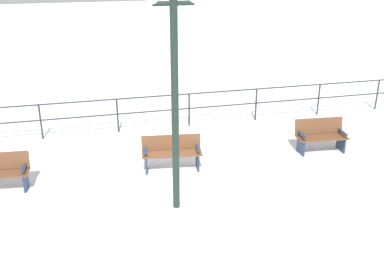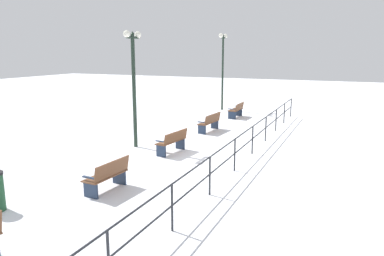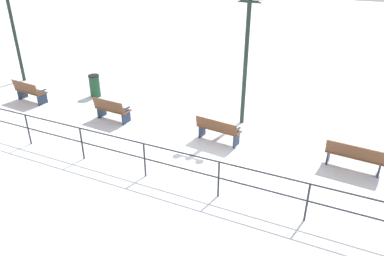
{
  "view_description": "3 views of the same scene",
  "coord_description": "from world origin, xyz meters",
  "px_view_note": "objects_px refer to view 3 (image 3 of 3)",
  "views": [
    {
      "loc": [
        10.15,
        -1.89,
        5.33
      ],
      "look_at": [
        -0.55,
        0.67,
        0.88
      ],
      "focal_mm": 41.75,
      "sensor_mm": 36.0,
      "label": 1
    },
    {
      "loc": [
        -6.28,
        12.29,
        3.85
      ],
      "look_at": [
        -0.95,
        0.2,
        1.1
      ],
      "focal_mm": 34.51,
      "sensor_mm": 36.0,
      "label": 2
    },
    {
      "loc": [
        -10.43,
        -3.93,
        6.04
      ],
      "look_at": [
        -1.98,
        0.07,
        1.38
      ],
      "focal_mm": 34.5,
      "sensor_mm": 36.0,
      "label": 3
    }
  ],
  "objects_px": {
    "bench_fifth": "(29,91)",
    "trash_bin": "(95,86)",
    "bench_second": "(354,156)",
    "lamppost_middle": "(247,44)",
    "bench_third": "(218,129)",
    "lamppost_far": "(10,12)",
    "bench_fourth": "(112,109)"
  },
  "relations": [
    {
      "from": "bench_third",
      "to": "bench_fifth",
      "type": "xyz_separation_m",
      "value": [
        -0.09,
        8.55,
        0.01
      ]
    },
    {
      "from": "bench_fifth",
      "to": "lamppost_far",
      "type": "relative_size",
      "value": 0.29
    },
    {
      "from": "trash_bin",
      "to": "lamppost_far",
      "type": "bearing_deg",
      "value": 87.39
    },
    {
      "from": "bench_second",
      "to": "trash_bin",
      "type": "relative_size",
      "value": 1.7
    },
    {
      "from": "bench_third",
      "to": "lamppost_middle",
      "type": "bearing_deg",
      "value": -1.14
    },
    {
      "from": "bench_second",
      "to": "lamppost_far",
      "type": "height_order",
      "value": "lamppost_far"
    },
    {
      "from": "bench_second",
      "to": "lamppost_far",
      "type": "xyz_separation_m",
      "value": [
        1.72,
        15.32,
        2.8
      ]
    },
    {
      "from": "lamppost_middle",
      "to": "trash_bin",
      "type": "bearing_deg",
      "value": 91.79
    },
    {
      "from": "bench_second",
      "to": "trash_bin",
      "type": "bearing_deg",
      "value": 86.45
    },
    {
      "from": "bench_second",
      "to": "lamppost_middle",
      "type": "xyz_separation_m",
      "value": [
        1.72,
        4.02,
        2.53
      ]
    },
    {
      "from": "bench_second",
      "to": "trash_bin",
      "type": "xyz_separation_m",
      "value": [
        1.51,
        10.73,
        0.02
      ]
    },
    {
      "from": "bench_fourth",
      "to": "lamppost_middle",
      "type": "height_order",
      "value": "lamppost_middle"
    },
    {
      "from": "bench_second",
      "to": "bench_third",
      "type": "relative_size",
      "value": 1.06
    },
    {
      "from": "bench_third",
      "to": "trash_bin",
      "type": "height_order",
      "value": "trash_bin"
    },
    {
      "from": "trash_bin",
      "to": "bench_second",
      "type": "bearing_deg",
      "value": -98.01
    },
    {
      "from": "lamppost_middle",
      "to": "lamppost_far",
      "type": "xyz_separation_m",
      "value": [
        -0.0,
        11.3,
        0.27
      ]
    },
    {
      "from": "lamppost_far",
      "to": "lamppost_middle",
      "type": "bearing_deg",
      "value": -90.0
    },
    {
      "from": "lamppost_middle",
      "to": "bench_third",
      "type": "bearing_deg",
      "value": 172.1
    },
    {
      "from": "lamppost_far",
      "to": "trash_bin",
      "type": "bearing_deg",
      "value": -92.61
    },
    {
      "from": "bench_second",
      "to": "bench_third",
      "type": "height_order",
      "value": "bench_second"
    },
    {
      "from": "lamppost_far",
      "to": "trash_bin",
      "type": "height_order",
      "value": "lamppost_far"
    },
    {
      "from": "bench_third",
      "to": "bench_fifth",
      "type": "distance_m",
      "value": 8.55
    },
    {
      "from": "bench_fifth",
      "to": "bench_third",
      "type": "bearing_deg",
      "value": -84.11
    },
    {
      "from": "bench_fourth",
      "to": "bench_fifth",
      "type": "height_order",
      "value": "bench_fifth"
    },
    {
      "from": "bench_second",
      "to": "bench_fourth",
      "type": "relative_size",
      "value": 1.17
    },
    {
      "from": "bench_third",
      "to": "bench_fourth",
      "type": "relative_size",
      "value": 1.1
    },
    {
      "from": "bench_second",
      "to": "bench_fifth",
      "type": "xyz_separation_m",
      "value": [
        -0.19,
        12.82,
        0.01
      ]
    },
    {
      "from": "bench_fifth",
      "to": "lamppost_middle",
      "type": "bearing_deg",
      "value": -72.47
    },
    {
      "from": "bench_fifth",
      "to": "trash_bin",
      "type": "height_order",
      "value": "trash_bin"
    },
    {
      "from": "bench_fifth",
      "to": "lamppost_far",
      "type": "bearing_deg",
      "value": 57.99
    },
    {
      "from": "bench_fifth",
      "to": "trash_bin",
      "type": "xyz_separation_m",
      "value": [
        1.7,
        -2.09,
        0.02
      ]
    },
    {
      "from": "lamppost_middle",
      "to": "bench_fourth",
      "type": "bearing_deg",
      "value": 113.27
    }
  ]
}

